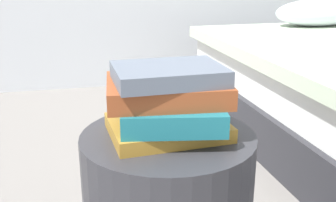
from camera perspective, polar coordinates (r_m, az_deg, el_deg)
name	(u,v)px	position (r m, az deg, el deg)	size (l,w,h in m)	color
book_ochre	(169,127)	(0.95, 0.20, -3.66)	(0.26, 0.20, 0.03)	#B7842D
book_teal	(172,113)	(0.92, 0.59, -1.62)	(0.22, 0.20, 0.05)	#1E727F
book_rust	(168,90)	(0.92, 0.06, 1.57)	(0.27, 0.20, 0.05)	#994723
book_slate	(170,74)	(0.89, 0.32, 3.81)	(0.24, 0.17, 0.04)	slate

